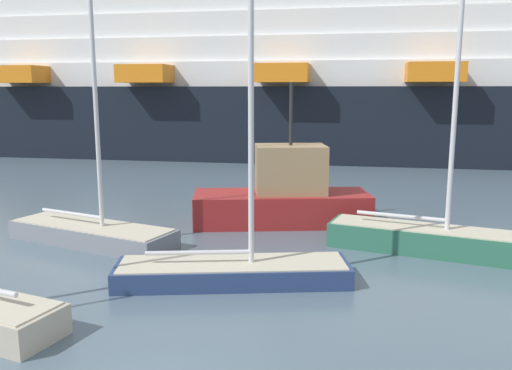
{
  "coord_description": "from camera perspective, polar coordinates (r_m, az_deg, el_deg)",
  "views": [
    {
      "loc": [
        3.23,
        -8.23,
        5.68
      ],
      "look_at": [
        0.0,
        13.23,
        1.72
      ],
      "focal_mm": 37.02,
      "sensor_mm": 36.0,
      "label": 1
    }
  ],
  "objects": [
    {
      "name": "fishing_boat_0",
      "position": [
        22.45,
        3.06,
        -1.18
      ],
      "size": [
        7.76,
        3.99,
        5.95
      ],
      "rotation": [
        0.0,
        0.0,
        0.2
      ],
      "color": "maroon",
      "rests_on": "ground_plane"
    },
    {
      "name": "sailboat_6",
      "position": [
        15.81,
        -2.48,
        -8.56
      ],
      "size": [
        7.14,
        3.18,
        12.34
      ],
      "rotation": [
        0.0,
        0.0,
        0.2
      ],
      "color": "navy",
      "rests_on": "ground_plane"
    },
    {
      "name": "sailboat_0",
      "position": [
        19.56,
        18.25,
        -5.32
      ],
      "size": [
        7.16,
        3.46,
        9.99
      ],
      "rotation": [
        0.0,
        0.0,
        -0.27
      ],
      "color": "#2D6B51",
      "rests_on": "ground_plane"
    },
    {
      "name": "sailboat_4",
      "position": [
        20.61,
        -17.32,
        -4.47
      ],
      "size": [
        6.94,
        3.92,
        13.01
      ],
      "rotation": [
        0.0,
        0.0,
        -0.32
      ],
      "color": "gray",
      "rests_on": "ground_plane"
    },
    {
      "name": "cruise_ship",
      "position": [
        49.63,
        -8.57,
        11.41
      ],
      "size": [
        107.07,
        19.69,
        20.79
      ],
      "rotation": [
        0.0,
        0.0,
        -0.03
      ],
      "color": "black",
      "rests_on": "ground_plane"
    }
  ]
}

